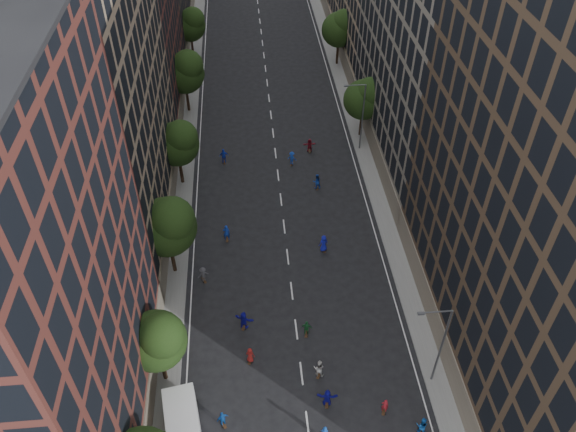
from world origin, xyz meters
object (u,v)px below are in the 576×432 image
Objects in this scene: streetlamp_near at (440,343)px; streetlamp_far at (361,114)px; skater_2 at (422,426)px; cargo_van at (183,426)px.

streetlamp_near and streetlamp_far have the same top height.
streetlamp_far is at bearing 90.00° from streetlamp_near.
skater_2 is (-1.87, -4.34, -4.25)m from streetlamp_near.
cargo_van is (-19.69, -3.15, -3.64)m from streetlamp_near.
cargo_van is 17.87m from skater_2.
streetlamp_near reaches higher than cargo_van.
streetlamp_near is 33.00m from streetlamp_far.
streetlamp_far reaches higher than skater_2.
streetlamp_far is at bearing 51.48° from cargo_van.
streetlamp_near is 1.00× the size of streetlamp_far.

